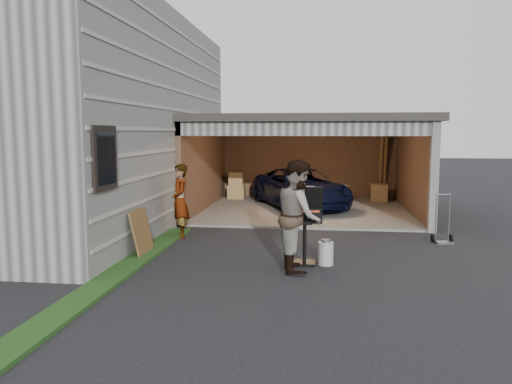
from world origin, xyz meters
TOP-DOWN VIEW (x-y plane):
  - ground at (0.00, 0.00)m, footprint 80.00×80.00m
  - house at (-6.00, 4.00)m, footprint 7.00×11.00m
  - groundcover_strip at (-2.25, -1.00)m, footprint 0.50×8.00m
  - garage at (0.76, 6.79)m, footprint 6.80×6.30m
  - minivan at (0.56, 6.90)m, footprint 3.63×4.86m
  - woman at (-2.03, 2.20)m, footprint 0.63×0.74m
  - man at (0.80, -0.20)m, footprint 0.88×1.05m
  - bbq_grill at (0.90, 0.24)m, footprint 0.64×0.56m
  - propane_tank at (1.29, 0.20)m, footprint 0.37×0.37m
  - plywood_panel at (-2.34, 0.51)m, footprint 0.23×0.83m
  - hand_truck at (3.89, 2.40)m, footprint 0.48×0.40m

SIDE VIEW (x-z plane):
  - ground at x=0.00m, z-range 0.00..0.00m
  - groundcover_strip at x=-2.25m, z-range 0.00..0.06m
  - hand_truck at x=3.89m, z-range -0.34..0.76m
  - propane_tank at x=1.29m, z-range 0.00..0.43m
  - plywood_panel at x=-2.34m, z-range 0.00..0.91m
  - minivan at x=0.56m, z-range 0.00..1.23m
  - bbq_grill at x=0.90m, z-range 0.13..1.56m
  - woman at x=-2.03m, z-range 0.00..1.71m
  - man at x=0.80m, z-range 0.00..1.96m
  - garage at x=0.76m, z-range 0.42..3.32m
  - house at x=-6.00m, z-range 0.00..5.50m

